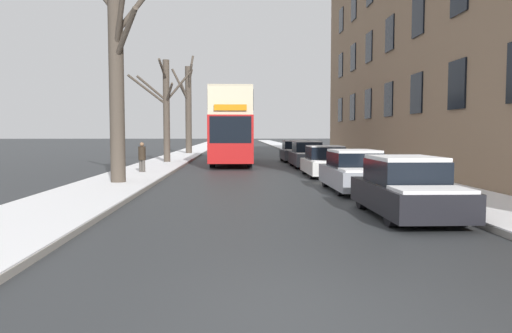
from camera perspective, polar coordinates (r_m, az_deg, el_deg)
The scene contains 14 objects.
ground_plane at distance 5.72m, azimuth 8.43°, elevation -16.86°, with size 320.00×320.00×0.00m, color #303335.
sidewalk_left at distance 58.47m, azimuth -6.77°, elevation 1.97°, with size 2.96×130.00×0.16m.
sidewalk_right at distance 58.67m, azimuth 4.27°, elevation 2.00°, with size 2.96×130.00×0.16m.
bare_tree_left_0 at distance 19.56m, azimuth -15.66°, elevation 10.39°, with size 3.28×3.38×8.86m.
bare_tree_left_1 at distance 32.42m, azimuth -10.30°, elevation 6.62°, with size 3.91×1.85×6.63m.
bare_tree_left_2 at distance 45.84m, azimuth -7.75°, elevation 6.91°, with size 2.06×3.70×9.10m.
double_decker_bus at distance 32.26m, azimuth -2.82°, elevation 4.93°, with size 2.52×11.10×4.61m.
parked_car_0 at distance 12.54m, azimuth 16.83°, elevation -2.49°, with size 1.75×4.22×1.45m.
parked_car_1 at distance 17.58m, azimuth 11.22°, elevation -0.62°, with size 1.78×4.42×1.43m.
parked_car_2 at distance 23.22m, azimuth 7.91°, elevation 0.47°, with size 1.80×4.09×1.42m.
parked_car_3 at distance 29.10m, azimuth 5.84°, elevation 1.27°, with size 1.71×4.52×1.52m.
parked_car_4 at distance 34.96m, azimuth 4.48°, elevation 1.69°, with size 1.84×4.13×1.48m.
oncoming_van at distance 45.92m, azimuth -2.69°, elevation 2.91°, with size 2.10×4.85×2.27m.
pedestrian_left_sidewalk at distance 24.18m, azimuth -12.89°, elevation 1.05°, with size 0.34×0.34×1.57m.
Camera 1 is at (-1.01, -5.26, 2.03)m, focal length 35.00 mm.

